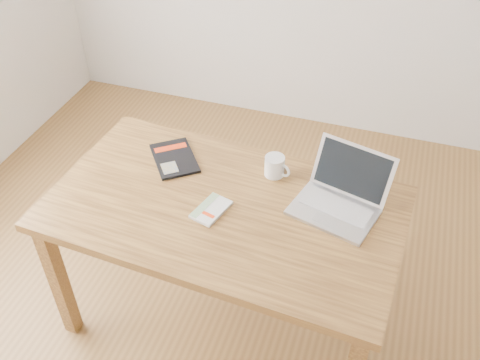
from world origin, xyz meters
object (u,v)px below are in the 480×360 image
(laptop, at_px, (340,197))
(coffee_mug, at_px, (275,166))
(desk, at_px, (224,220))
(white_guidebook, at_px, (211,210))
(black_guidebook, at_px, (174,158))

(laptop, xyz_separation_m, coffee_mug, (-0.30, 0.11, 0.00))
(desk, distance_m, white_guidebook, 0.11)
(black_guidebook, xyz_separation_m, laptop, (0.77, -0.07, 0.04))
(coffee_mug, bearing_deg, black_guidebook, -153.83)
(desk, relative_size, black_guidebook, 4.76)
(white_guidebook, height_order, laptop, laptop)
(desk, bearing_deg, black_guidebook, 149.44)
(black_guidebook, bearing_deg, desk, -71.76)
(coffee_mug, bearing_deg, desk, -98.63)
(laptop, bearing_deg, black_guidebook, -169.95)
(white_guidebook, distance_m, black_guidebook, 0.38)
(white_guidebook, height_order, black_guidebook, same)
(black_guidebook, distance_m, coffee_mug, 0.47)
(white_guidebook, bearing_deg, laptop, 36.99)
(desk, relative_size, coffee_mug, 12.31)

